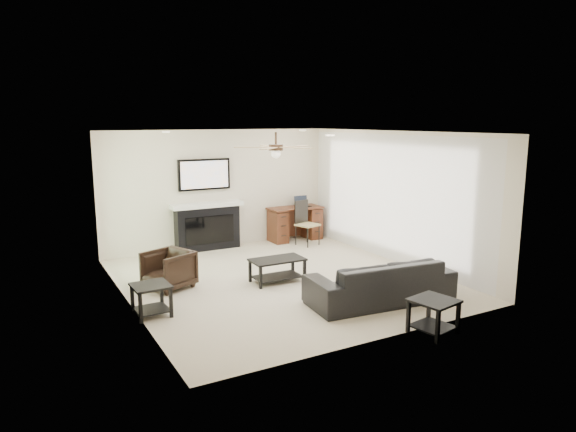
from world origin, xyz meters
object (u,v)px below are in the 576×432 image
object	(u,v)px
armchair	(169,270)
desk	(295,224)
fireplace_unit	(207,205)
coffee_table	(277,270)
sofa	(380,281)

from	to	relation	value
armchair	desk	bearing A→B (deg)	97.27
armchair	fireplace_unit	world-z (taller)	fireplace_unit
desk	armchair	bearing A→B (deg)	-150.45
armchair	fireplace_unit	size ratio (longest dim) A/B	0.36
desk	coffee_table	bearing A→B (deg)	-125.30
sofa	coffee_table	xyz separation A→B (m)	(-0.90, 1.60, -0.12)
coffee_table	fireplace_unit	world-z (taller)	fireplace_unit
sofa	desk	xyz separation A→B (m)	(0.89, 4.13, 0.06)
armchair	fireplace_unit	xyz separation A→B (m)	(1.45, 2.10, 0.64)
sofa	desk	distance (m)	4.22
sofa	armchair	size ratio (longest dim) A/B	3.21
sofa	fireplace_unit	xyz separation A→B (m)	(-1.15, 4.25, 0.63)
sofa	fireplace_unit	size ratio (longest dim) A/B	1.16
armchair	fireplace_unit	distance (m)	2.63
armchair	fireplace_unit	bearing A→B (deg)	123.15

